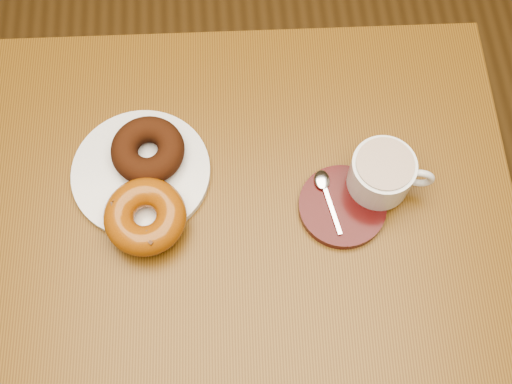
{
  "coord_description": "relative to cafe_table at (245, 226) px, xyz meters",
  "views": [
    {
      "loc": [
        0.05,
        -0.13,
        1.71
      ],
      "look_at": [
        0.08,
        0.25,
        0.81
      ],
      "focal_mm": 45.0,
      "sensor_mm": 36.0,
      "label": 1
    }
  ],
  "objects": [
    {
      "name": "saucer",
      "position": [
        0.15,
        -0.03,
        0.13
      ],
      "size": [
        0.15,
        0.15,
        0.01
      ],
      "primitive_type": "cylinder",
      "rotation": [
        0.0,
        0.0,
        0.09
      ],
      "color": "#360707",
      "rests_on": "cafe_table"
    },
    {
      "name": "donut_caramel",
      "position": [
        -0.15,
        -0.03,
        0.16
      ],
      "size": [
        0.16,
        0.16,
        0.05
      ],
      "rotation": [
        0.0,
        0.0,
        -0.34
      ],
      "color": "#954D10",
      "rests_on": "donut_plate"
    },
    {
      "name": "donut_plate",
      "position": [
        -0.16,
        0.05,
        0.13
      ],
      "size": [
        0.22,
        0.22,
        0.01
      ],
      "primitive_type": "cylinder",
      "rotation": [
        0.0,
        0.0,
        -0.01
      ],
      "color": "silver",
      "rests_on": "cafe_table"
    },
    {
      "name": "cafe_table",
      "position": [
        0.0,
        0.0,
        0.0
      ],
      "size": [
        0.86,
        0.66,
        0.79
      ],
      "rotation": [
        0.0,
        0.0,
        -0.03
      ],
      "color": "brown",
      "rests_on": "ground"
    },
    {
      "name": "donut_cinnamon",
      "position": [
        -0.14,
        0.08,
        0.16
      ],
      "size": [
        0.12,
        0.12,
        0.04
      ],
      "primitive_type": "torus",
      "rotation": [
        0.0,
        0.0,
        0.08
      ],
      "color": "#37180B",
      "rests_on": "donut_plate"
    },
    {
      "name": "teaspoon",
      "position": [
        0.13,
        0.0,
        0.14
      ],
      "size": [
        0.03,
        0.11,
        0.01
      ],
      "rotation": [
        0.0,
        0.0,
        0.19
      ],
      "color": "silver",
      "rests_on": "saucer"
    },
    {
      "name": "coffee_cup",
      "position": [
        0.21,
        0.0,
        0.17
      ],
      "size": [
        0.13,
        0.1,
        0.07
      ],
      "rotation": [
        0.0,
        0.0,
        -0.24
      ],
      "color": "silver",
      "rests_on": "saucer"
    }
  ]
}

